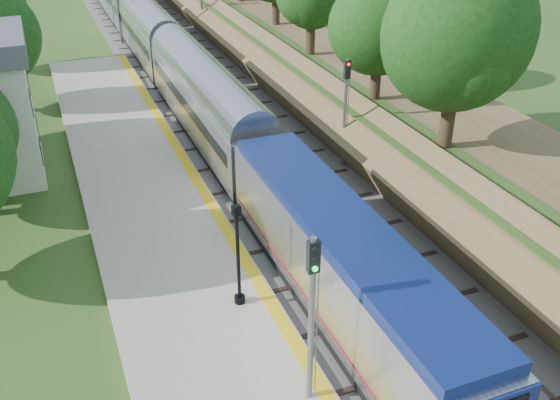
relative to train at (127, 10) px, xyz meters
name	(u,v)px	position (x,y,z in m)	size (l,w,h in m)	color
trackbed	(148,28)	(2.00, 0.50, -2.10)	(9.50, 170.00, 0.28)	#4C4944
platform	(183,281)	(-5.20, -43.50, -1.98)	(6.40, 68.00, 0.38)	#A39B83
yellow_stripe	(247,263)	(-2.35, -43.50, -1.78)	(0.55, 68.00, 0.01)	gold
embankment	(225,3)	(10.35, 0.50, -0.22)	(10.64, 170.00, 11.70)	brown
trees_behind_platform	(10,167)	(-11.17, -38.83, 2.36)	(7.82, 53.32, 7.21)	#332316
train	(127,10)	(0.00, 0.00, 0.00)	(2.86, 114.86, 4.21)	black
lamppost_far	(238,261)	(-3.47, -45.93, 0.19)	(0.44, 0.44, 4.44)	black
signal_platform	(312,305)	(-2.90, -51.45, 2.04)	(0.37, 0.29, 6.23)	slate
signal_farside	(345,102)	(6.20, -35.74, 1.80)	(0.35, 0.27, 6.30)	slate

